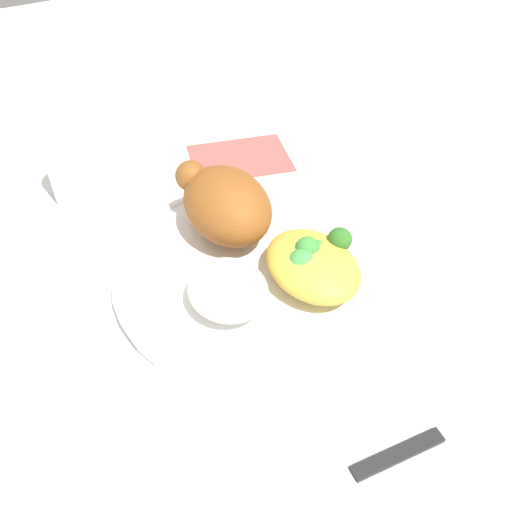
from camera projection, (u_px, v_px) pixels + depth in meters
The scene contains 9 objects.
ground_plane at pixel (256, 276), 0.54m from camera, with size 2.00×2.00×0.00m, color silver.
plate at pixel (256, 269), 0.53m from camera, with size 0.29×0.29×0.02m.
roasted_chicken at pixel (222, 205), 0.54m from camera, with size 0.12×0.08×0.07m.
rice_pile at pixel (228, 289), 0.48m from camera, with size 0.08×0.07×0.03m, color white.
mac_cheese_with_broccoli at pixel (313, 262), 0.50m from camera, with size 0.11×0.09×0.04m.
fork at pixel (354, 437), 0.41m from camera, with size 0.03×0.14×0.01m.
knife at pixel (354, 474), 0.39m from camera, with size 0.04×0.19×0.01m.
water_glass at pixel (75, 165), 0.61m from camera, with size 0.06×0.06×0.10m, color silver.
napkin at pixel (240, 157), 0.70m from camera, with size 0.10×0.13×0.00m, color #DB4C47.
Camera 1 is at (-0.33, 0.20, 0.38)m, focal length 36.63 mm.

